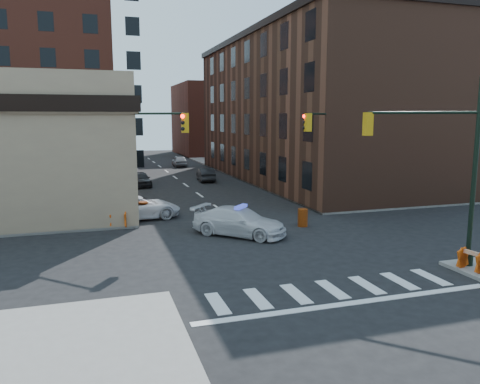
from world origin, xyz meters
TOP-DOWN VIEW (x-y plane):
  - ground at (0.00, 0.00)m, footprint 140.00×140.00m
  - sidewalk_ne at (23.00, 32.75)m, footprint 34.00×54.50m
  - commercial_row_ne at (13.00, 22.50)m, footprint 14.00×34.00m
  - filler_nw at (-16.00, 62.00)m, footprint 20.00×18.00m
  - filler_ne at (14.00, 58.00)m, footprint 16.00×16.00m
  - signal_pole_se at (6.04, -5.52)m, footprint 5.40×5.27m
  - signal_pole_nw at (-5.85, 5.34)m, footprint 3.58×3.67m
  - signal_pole_ne at (5.84, 5.35)m, footprint 3.67×3.58m
  - tree_ne_near at (7.50, 26.00)m, footprint 3.00×3.00m
  - tree_ne_far at (7.50, 34.00)m, footprint 3.00×3.00m
  - police_car at (-0.88, 2.13)m, footprint 5.33×5.22m
  - pickup at (-5.80, 8.08)m, footprint 5.65×3.16m
  - parked_car_wnear at (-4.20, 22.52)m, footprint 1.93×4.11m
  - parked_car_wfar at (-5.50, 27.94)m, footprint 2.41×5.18m
  - parked_car_wdeep at (-5.19, 43.61)m, footprint 2.42×5.10m
  - parked_car_enear at (2.50, 24.26)m, footprint 1.79×4.27m
  - parked_car_efar at (2.53, 39.18)m, footprint 1.92×4.30m
  - pedestrian_a at (-7.89, 7.86)m, footprint 0.82×0.75m
  - pedestrian_b at (-12.63, 6.00)m, footprint 1.16×1.10m
  - pedestrian_c at (-13.00, 8.50)m, footprint 1.04×1.01m
  - barrel_road at (3.37, 3.01)m, footprint 0.74×0.74m
  - barrel_bank at (-5.50, 7.85)m, footprint 0.69×0.69m
  - barricade_se_a at (6.40, -6.94)m, footprint 0.77×1.20m
  - barricade_nw_a at (-7.13, 5.70)m, footprint 1.21×0.81m
  - barricade_nw_b at (-11.11, 7.84)m, footprint 1.40×0.85m

SIDE VIEW (x-z plane):
  - ground at x=0.00m, z-range 0.00..0.00m
  - sidewalk_ne at x=23.00m, z-range 0.00..0.15m
  - barrel_road at x=3.37m, z-range 0.00..1.06m
  - barricade_nw_a at x=-7.13m, z-range 0.15..0.98m
  - barrel_bank at x=-5.50m, z-range 0.00..1.13m
  - barricade_se_a at x=6.40m, z-range 0.15..0.99m
  - barricade_nw_b at x=-11.11m, z-range 0.15..1.13m
  - parked_car_wnear at x=-4.20m, z-range 0.00..1.36m
  - parked_car_enear at x=2.50m, z-range 0.00..1.37m
  - parked_car_wdeep at x=-5.19m, z-range 0.00..1.44m
  - parked_car_efar at x=2.53m, z-range 0.00..1.44m
  - pickup at x=-5.80m, z-range 0.00..1.49m
  - police_car at x=-0.88m, z-range 0.00..1.54m
  - parked_car_wfar at x=-5.50m, z-range 0.00..1.64m
  - pedestrian_c at x=-13.00m, z-range 0.15..1.90m
  - pedestrian_a at x=-7.89m, z-range 0.15..2.02m
  - pedestrian_b at x=-12.63m, z-range 0.15..2.03m
  - tree_ne_near at x=7.50m, z-range 1.06..5.91m
  - tree_ne_far at x=7.50m, z-range 1.06..5.91m
  - signal_pole_nw at x=-5.85m, z-range 0.34..8.34m
  - signal_pole_ne at x=5.84m, z-range 0.34..8.34m
  - signal_pole_se at x=6.04m, z-range 0.61..8.61m
  - filler_ne at x=14.00m, z-range 0.00..12.00m
  - commercial_row_ne at x=13.00m, z-range 0.00..14.00m
  - filler_nw at x=-16.00m, z-range 0.00..16.00m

